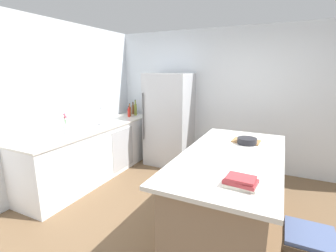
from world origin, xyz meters
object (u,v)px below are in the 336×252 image
(paper_towel_roll, at_px, (101,117))
(mixing_bowl, at_px, (247,141))
(cookbook_stack, at_px, (241,182))
(bar_stool, at_px, (308,248))
(refrigerator, at_px, (169,119))
(vinegar_bottle, at_px, (130,111))
(flower_vase, at_px, (66,129))
(cutting_board, at_px, (246,141))
(hot_sauce_bottle, at_px, (129,112))
(kitchen_island, at_px, (230,192))
(olive_oil_bottle, at_px, (135,109))
(sink_faucet, at_px, (81,119))
(syrup_bottle, at_px, (133,109))

(paper_towel_roll, height_order, mixing_bowl, paper_towel_roll)
(cookbook_stack, distance_m, mixing_bowl, 1.21)
(bar_stool, relative_size, mixing_bowl, 2.85)
(refrigerator, relative_size, paper_towel_roll, 5.73)
(vinegar_bottle, xyz_separation_m, cookbook_stack, (2.64, -2.30, -0.03))
(flower_vase, xyz_separation_m, cutting_board, (2.47, 0.68, -0.05))
(hot_sauce_bottle, xyz_separation_m, cookbook_stack, (2.60, -2.21, -0.02))
(kitchen_island, bearing_deg, olive_oil_bottle, 144.75)
(refrigerator, relative_size, sink_faucet, 5.96)
(sink_faucet, bearing_deg, olive_oil_bottle, 84.91)
(sink_faucet, height_order, hot_sauce_bottle, sink_faucet)
(flower_vase, bearing_deg, vinegar_bottle, 91.13)
(sink_faucet, xyz_separation_m, olive_oil_bottle, (0.13, 1.41, -0.03))
(paper_towel_roll, xyz_separation_m, cutting_board, (2.48, -0.10, -0.09))
(syrup_bottle, bearing_deg, kitchen_island, -35.35)
(olive_oil_bottle, bearing_deg, syrup_bottle, 142.66)
(paper_towel_roll, height_order, cookbook_stack, paper_towel_roll)
(vinegar_bottle, bearing_deg, hot_sauce_bottle, -66.81)
(bar_stool, bearing_deg, sink_faucet, 162.57)
(cookbook_stack, bearing_deg, cutting_board, 96.08)
(kitchen_island, relative_size, paper_towel_roll, 6.95)
(olive_oil_bottle, height_order, vinegar_bottle, olive_oil_bottle)
(flower_vase, relative_size, cookbook_stack, 1.22)
(syrup_bottle, height_order, olive_oil_bottle, olive_oil_bottle)
(kitchen_island, height_order, sink_faucet, sink_faucet)
(flower_vase, height_order, mixing_bowl, flower_vase)
(flower_vase, height_order, hot_sauce_bottle, flower_vase)
(olive_oil_bottle, distance_m, vinegar_bottle, 0.13)
(refrigerator, height_order, flower_vase, refrigerator)
(flower_vase, xyz_separation_m, paper_towel_roll, (-0.01, 0.78, 0.04))
(flower_vase, height_order, cookbook_stack, flower_vase)
(kitchen_island, distance_m, bar_stool, 1.04)
(sink_faucet, height_order, mixing_bowl, sink_faucet)
(olive_oil_bottle, bearing_deg, refrigerator, -3.33)
(syrup_bottle, relative_size, cutting_board, 0.76)
(sink_faucet, xyz_separation_m, hot_sauce_bottle, (0.09, 1.21, -0.07))
(refrigerator, bearing_deg, bar_stool, -46.27)
(bar_stool, height_order, sink_faucet, sink_faucet)
(hot_sauce_bottle, xyz_separation_m, cutting_board, (2.46, -0.92, -0.05))
(syrup_bottle, xyz_separation_m, hot_sauce_bottle, (0.09, -0.29, -0.02))
(cutting_board, bearing_deg, olive_oil_bottle, 155.35)
(bar_stool, distance_m, flower_vase, 3.21)
(flower_vase, relative_size, vinegar_bottle, 1.24)
(refrigerator, distance_m, cutting_board, 1.93)
(refrigerator, relative_size, olive_oil_bottle, 5.38)
(refrigerator, xyz_separation_m, paper_towel_roll, (-0.87, -0.96, 0.14))
(vinegar_bottle, bearing_deg, olive_oil_bottle, 52.78)
(olive_oil_bottle, xyz_separation_m, cutting_board, (2.42, -1.11, -0.09))
(hot_sauce_bottle, bearing_deg, sink_faucet, -94.17)
(paper_towel_roll, bearing_deg, syrup_bottle, 93.60)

